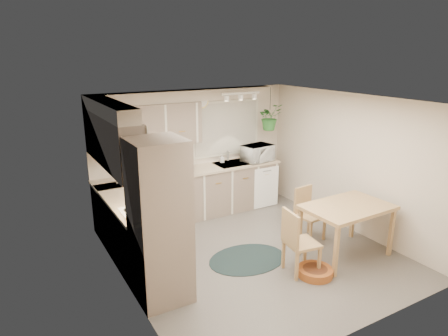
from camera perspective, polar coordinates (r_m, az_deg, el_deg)
The scene contains 35 objects.
floor at distance 6.47m, azimuth 4.29°, elevation -12.04°, with size 4.20×4.20×0.00m, color #615C55.
ceiling at distance 5.73m, azimuth 4.80°, elevation 9.57°, with size 4.20×4.20×0.00m, color silver.
wall_back at distance 7.74m, azimuth -4.27°, elevation 2.34°, with size 4.00×0.04×2.40m, color beige.
wall_front at distance 4.55m, azimuth 19.81°, elevation -9.01°, with size 4.00×0.04×2.40m, color beige.
wall_left at distance 5.19m, azimuth -14.11°, elevation -5.31°, with size 0.04×4.20×2.40m, color beige.
wall_right at distance 7.27m, azimuth 17.66°, elevation 0.66°, with size 0.04×4.20×2.40m, color beige.
base_cab_left at distance 6.33m, azimuth -13.26°, elevation -8.57°, with size 0.60×1.85×0.90m, color gray.
base_cab_back at distance 7.62m, azimuth -4.52°, elevation -3.80°, with size 3.60×0.60×0.90m, color gray.
counter_left at distance 6.15m, azimuth -13.46°, elevation -4.58°, with size 0.64×1.89×0.04m, color #C6AC90.
counter_back at distance 7.46m, azimuth -4.56°, elevation -0.44°, with size 3.64×0.64×0.04m, color #C6AC90.
oven_stack at distance 5.01m, azimuth -9.17°, elevation -7.69°, with size 0.65×0.65×2.10m, color gray.
wall_oven_face at distance 5.12m, azimuth -5.80°, elevation -7.02°, with size 0.02×0.56×0.58m, color white.
upper_cab_left at distance 5.98m, azimuth -15.62°, elevation 3.72°, with size 0.35×2.00×0.75m, color gray.
upper_cab_back at distance 7.08m, azimuth -11.08°, elevation 5.93°, with size 2.00×0.35×0.75m, color gray.
soffit_left at distance 5.90m, azimuth -16.21°, elevation 8.20°, with size 0.30×2.00×0.20m, color beige.
soffit_back at distance 7.33m, azimuth -5.36°, elevation 10.26°, with size 3.60×0.30×0.20m, color beige.
cooktop at distance 5.63m, azimuth -11.66°, elevation -6.18°, with size 0.52×0.58×0.02m, color white.
range_hood at distance 5.47m, azimuth -12.13°, elevation -1.81°, with size 0.40×0.60×0.14m, color white.
window_blinds at distance 7.95m, azimuth 0.33°, elevation 5.71°, with size 1.40×0.02×1.00m, color beige.
window_frame at distance 7.96m, azimuth 0.30°, elevation 5.72°, with size 1.50×0.02×1.10m, color beige.
sink at distance 7.89m, azimuth 1.31°, elevation 0.39°, with size 0.70×0.48×0.10m, color #999CA0.
dishwasher_front at distance 8.10m, azimuth 6.07°, elevation -2.79°, with size 0.58×0.01×0.83m, color white.
track_light_bar at distance 7.41m, azimuth 2.41°, elevation 10.61°, with size 0.80×0.04×0.04m, color white.
wall_clock at distance 7.60m, azimuth -3.29°, elevation 9.61°, with size 0.30×0.30×0.03m, color gold.
dining_table at distance 6.50m, azimuth 16.96°, elevation -8.54°, with size 1.31×0.87×0.82m, color tan.
chair_left at distance 5.86m, azimuth 11.08°, elevation -10.25°, with size 0.45×0.45×0.96m, color tan.
chair_back at distance 6.88m, azimuth 12.26°, elevation -6.49°, with size 0.42×0.42×0.89m, color tan.
braided_rug at distance 6.29m, azimuth 3.35°, elevation -12.85°, with size 1.23×0.92×0.01m, color black.
pet_bed at distance 6.00m, azimuth 12.86°, elevation -14.27°, with size 0.50×0.50×0.12m, color #A24920.
microwave at distance 8.01m, azimuth 4.80°, elevation 2.39°, with size 0.60×0.33×0.41m, color white.
soap_bottle at distance 7.91m, azimuth -0.31°, elevation 1.03°, with size 0.08×0.17×0.08m, color white.
hanging_plant at distance 8.05m, azimuth 6.54°, elevation 6.84°, with size 0.47×0.52×0.41m, color #2D702C.
coffee_maker at distance 7.15m, azimuth -9.94°, elevation 0.14°, with size 0.18×0.22×0.33m, color black.
toaster at distance 7.22m, azimuth -9.22°, elevation -0.28°, with size 0.29×0.17×0.18m, color #999CA0.
knife_block at distance 7.43m, azimuth -5.74°, elevation 0.50°, with size 0.10×0.10×0.22m, color tan.
Camera 1 is at (-3.24, -4.68, 3.08)m, focal length 32.00 mm.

